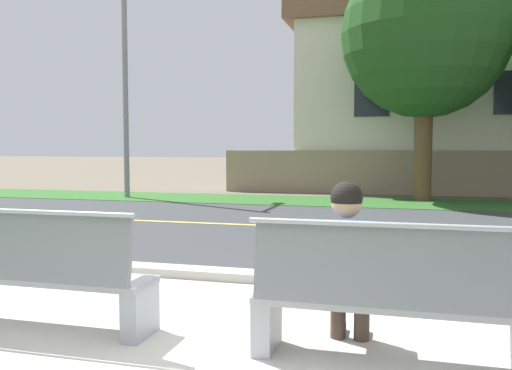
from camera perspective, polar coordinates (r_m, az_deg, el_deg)
ground_plane at (r=11.46m, az=7.91°, el=-3.50°), size 140.00×140.00×0.00m
sidewalk_pavement at (r=4.21m, az=-5.92°, el=-16.55°), size 44.00×3.60×0.01m
curb_edge at (r=5.98m, az=0.92°, el=-9.83°), size 44.00×0.30×0.11m
street_asphalt at (r=9.99m, az=6.82°, el=-4.57°), size 52.00×8.00×0.01m
road_centre_line at (r=9.99m, az=6.82°, el=-4.54°), size 48.00×0.14×0.01m
far_verge_grass at (r=14.88m, az=9.61°, el=-1.77°), size 48.00×2.80×0.02m
bench_left at (r=4.70m, az=-22.17°, el=-8.91°), size 1.87×0.48×1.01m
bench_right at (r=3.77m, az=14.02°, el=-11.89°), size 1.87×0.48×1.01m
seated_person_blue at (r=3.90m, az=9.68°, el=-8.00°), size 0.52×0.68×1.25m
streetlamp at (r=16.78m, az=-13.50°, el=13.84°), size 0.24×2.10×7.75m
shade_tree_far_left at (r=15.97m, az=18.20°, el=16.34°), size 4.62×4.62×7.63m
garden_wall at (r=17.55m, az=17.57°, el=1.23°), size 13.00×0.36×1.40m
house_across_street at (r=20.82m, az=18.47°, el=8.47°), size 9.93×6.91×6.29m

